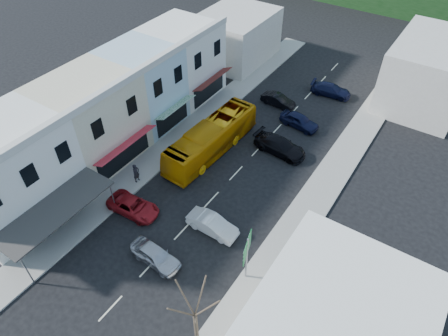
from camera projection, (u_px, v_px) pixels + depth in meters
ground at (183, 230)px, 31.99m from camera, size 120.00×120.00×0.00m
sidewalk_left at (185, 134)px, 41.10m from camera, size 3.00×52.00×0.15m
sidewalk_right at (320, 192)px, 35.02m from camera, size 3.00×52.00×0.15m
shopfront_row at (107, 110)px, 37.39m from camera, size 8.25×30.00×8.00m
distant_block_left at (236, 36)px, 51.35m from camera, size 8.00×10.00×6.00m
distant_block_right at (429, 73)px, 43.53m from camera, size 8.00×12.00×7.00m
bus at (211, 139)px, 38.14m from camera, size 3.04×11.70×3.10m
car_silver at (155, 256)px, 29.39m from camera, size 4.50×2.06×1.40m
car_white at (212, 225)px, 31.52m from camera, size 4.41×1.83×1.40m
car_red at (133, 206)px, 33.00m from camera, size 4.69×2.14×1.40m
car_black_near at (280, 146)px, 38.65m from camera, size 4.61×2.13×1.40m
car_navy_mid at (299, 121)px, 41.72m from camera, size 4.59×2.34×1.40m
car_black_far at (278, 100)px, 44.65m from camera, size 4.49×2.03×1.40m
car_navy_far at (331, 90)px, 46.21m from camera, size 4.70×2.39×1.40m
pedestrian_left at (136, 174)px, 35.38m from camera, size 0.40×0.60×1.70m
direction_sign at (247, 259)px, 27.34m from camera, size 1.33×2.13×4.47m
street_tree at (195, 316)px, 23.03m from camera, size 2.92×2.92×6.98m
traffic_signal at (382, 76)px, 44.83m from camera, size 1.05×1.29×5.13m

